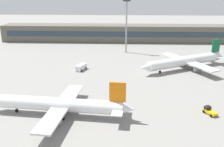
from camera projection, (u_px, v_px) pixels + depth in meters
ground_plane at (118, 82)px, 82.35m from camera, size 400.00×400.00×0.00m
terminal_building at (121, 33)px, 142.37m from camera, size 129.93×12.13×9.00m
airplane_near at (57, 104)px, 60.69m from camera, size 36.96×25.87×9.13m
airplane_mid at (185, 61)px, 95.04m from camera, size 35.54×25.83×9.69m
baggage_tug_yellow at (209, 111)px, 61.90m from camera, size 3.03×3.89×1.75m
service_van_white at (81, 67)px, 94.26m from camera, size 3.70×5.57×2.08m
floodlight_tower_west at (126, 22)px, 115.15m from camera, size 3.20×0.80×24.10m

